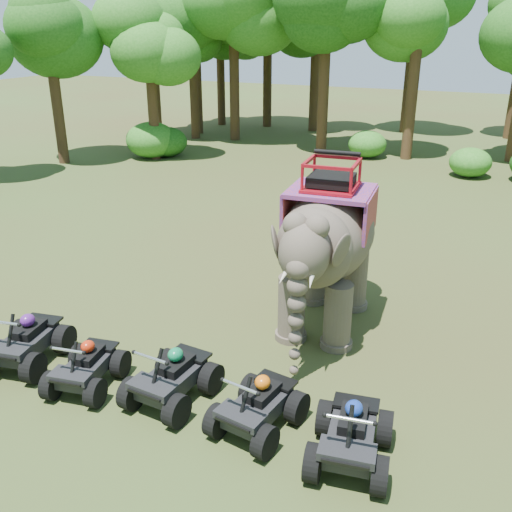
{
  "coord_description": "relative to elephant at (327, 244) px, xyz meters",
  "views": [
    {
      "loc": [
        4.77,
        -9.69,
        6.8
      ],
      "look_at": [
        0.0,
        1.2,
        1.9
      ],
      "focal_mm": 40.0,
      "sensor_mm": 36.0,
      "label": 1
    }
  ],
  "objects": [
    {
      "name": "atv_3",
      "position": [
        0.1,
        -4.26,
        -1.41
      ],
      "size": [
        1.5,
        1.87,
        1.25
      ],
      "primitive_type": null,
      "rotation": [
        0.0,
        0.0,
        -0.17
      ],
      "color": "black",
      "rests_on": "ground"
    },
    {
      "name": "atv_2",
      "position": [
        -1.74,
        -4.15,
        -1.38
      ],
      "size": [
        1.45,
        1.88,
        1.31
      ],
      "primitive_type": null,
      "rotation": [
        0.0,
        0.0,
        -0.09
      ],
      "color": "black",
      "rests_on": "ground"
    },
    {
      "name": "elephant",
      "position": [
        0.0,
        0.0,
        0.0
      ],
      "size": [
        2.47,
        4.98,
        4.07
      ],
      "primitive_type": null,
      "rotation": [
        0.0,
        0.0,
        0.07
      ],
      "color": "#4A3F36",
      "rests_on": "ground"
    },
    {
      "name": "tree_25",
      "position": [
        -6.05,
        18.82,
        2.66
      ],
      "size": [
        6.58,
        6.58,
        9.39
      ],
      "primitive_type": null,
      "color": "#195114",
      "rests_on": "ground"
    },
    {
      "name": "tree_32",
      "position": [
        -8.6,
        25.02,
        2.47
      ],
      "size": [
        6.3,
        6.3,
        9.0
      ],
      "primitive_type": null,
      "color": "#195114",
      "rests_on": "ground"
    },
    {
      "name": "ground",
      "position": [
        -1.35,
        -2.22,
        -2.03
      ],
      "size": [
        110.0,
        110.0,
        0.0
      ],
      "primitive_type": "plane",
      "color": "#47381E",
      "rests_on": "ground"
    },
    {
      "name": "tree_30",
      "position": [
        -2.88,
        26.93,
        2.41
      ],
      "size": [
        6.23,
        6.23,
        8.9
      ],
      "primitive_type": null,
      "color": "#195114",
      "rests_on": "ground"
    },
    {
      "name": "atv_0",
      "position": [
        -5.26,
        -4.27,
        -1.37
      ],
      "size": [
        1.59,
        1.99,
        1.33
      ],
      "primitive_type": null,
      "rotation": [
        0.0,
        0.0,
        0.17
      ],
      "color": "black",
      "rests_on": "ground"
    },
    {
      "name": "tree_33",
      "position": [
        -12.09,
        25.42,
        2.9
      ],
      "size": [
        6.91,
        6.91,
        9.86
      ],
      "primitive_type": null,
      "color": "#195114",
      "rests_on": "ground"
    },
    {
      "name": "tree_35",
      "position": [
        -16.75,
        18.77,
        1.51
      ],
      "size": [
        4.97,
        4.97,
        7.09
      ],
      "primitive_type": null,
      "color": "#195114",
      "rests_on": "ground"
    },
    {
      "name": "tree_27",
      "position": [
        -15.16,
        21.19,
        1.92
      ],
      "size": [
        5.54,
        5.54,
        7.92
      ],
      "primitive_type": null,
      "color": "#195114",
      "rests_on": "ground"
    },
    {
      "name": "atv_4",
      "position": [
        1.83,
        -4.39,
        -1.38
      ],
      "size": [
        1.53,
        1.94,
        1.32
      ],
      "primitive_type": null,
      "rotation": [
        0.0,
        0.0,
        0.14
      ],
      "color": "black",
      "rests_on": "ground"
    },
    {
      "name": "tree_0",
      "position": [
        -1.35,
        18.96,
        2.48
      ],
      "size": [
        6.32,
        6.32,
        9.03
      ],
      "primitive_type": null,
      "color": "#195114",
      "rests_on": "ground"
    },
    {
      "name": "atv_1",
      "position": [
        -3.53,
        -4.46,
        -1.44
      ],
      "size": [
        1.4,
        1.76,
        1.19
      ],
      "primitive_type": null,
      "rotation": [
        0.0,
        0.0,
        0.15
      ],
      "color": "black",
      "rests_on": "ground"
    },
    {
      "name": "tree_31",
      "position": [
        -15.31,
        24.77,
        2.07
      ],
      "size": [
        5.74,
        5.74,
        8.21
      ],
      "primitive_type": null,
      "color": "#195114",
      "rests_on": "ground"
    },
    {
      "name": "tree_23",
      "position": [
        -13.59,
        13.6,
        1.67
      ],
      "size": [
        5.18,
        5.18,
        7.4
      ],
      "primitive_type": null,
      "color": "#195114",
      "rests_on": "ground"
    },
    {
      "name": "tree_24",
      "position": [
        -12.03,
        20.12,
        2.77
      ],
      "size": [
        6.72,
        6.72,
        9.6
      ],
      "primitive_type": null,
      "color": "#195114",
      "rests_on": "ground"
    },
    {
      "name": "tree_28",
      "position": [
        -14.5,
        19.55,
        1.86
      ],
      "size": [
        5.46,
        5.46,
        7.79
      ],
      "primitive_type": null,
      "color": "#195114",
      "rests_on": "ground"
    },
    {
      "name": "tree_22",
      "position": [
        -17.46,
        10.89,
        1.84
      ],
      "size": [
        5.43,
        5.43,
        7.76
      ],
      "primitive_type": null,
      "color": "#195114",
      "rests_on": "ground"
    }
  ]
}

